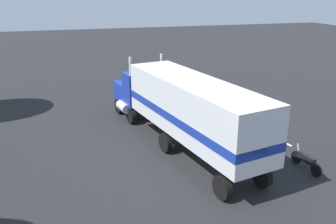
% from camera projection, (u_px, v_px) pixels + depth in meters
% --- Properties ---
extents(ground_plane, '(120.00, 120.00, 0.00)m').
position_uv_depth(ground_plane, '(146.00, 119.00, 24.52)').
color(ground_plane, '#232326').
extents(lane_stripe_near, '(4.36, 0.90, 0.01)m').
position_uv_depth(lane_stripe_near, '(199.00, 120.00, 24.38)').
color(lane_stripe_near, silver).
rests_on(lane_stripe_near, ground_plane).
extents(lane_stripe_mid, '(4.37, 0.86, 0.01)m').
position_uv_depth(lane_stripe_mid, '(266.00, 133.00, 22.16)').
color(lane_stripe_mid, silver).
rests_on(lane_stripe_mid, ground_plane).
extents(semi_truck, '(14.37, 5.37, 4.50)m').
position_uv_depth(semi_truck, '(182.00, 105.00, 19.36)').
color(semi_truck, '#193399').
rests_on(semi_truck, ground_plane).
extents(person_bystander, '(0.34, 0.45, 1.63)m').
position_uv_depth(person_bystander, '(191.00, 108.00, 24.01)').
color(person_bystander, '#2D3347').
rests_on(person_bystander, ground_plane).
extents(motorcycle, '(2.11, 0.31, 1.12)m').
position_uv_depth(motorcycle, '(306.00, 161.00, 17.55)').
color(motorcycle, black).
rests_on(motorcycle, ground_plane).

